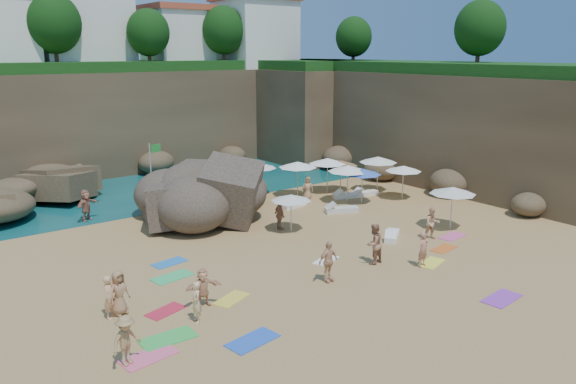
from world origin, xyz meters
TOP-DOWN VIEW (x-y plane):
  - ground at (0.00, 0.00)m, footprint 120.00×120.00m
  - seawater at (0.00, 30.00)m, footprint 120.00×120.00m
  - cliff_back at (2.00, 25.00)m, footprint 44.00×8.00m
  - cliff_right at (19.00, 8.00)m, footprint 8.00×30.00m
  - cliff_corner at (17.00, 20.00)m, footprint 10.00×12.00m
  - clifftop_buildings at (2.96, 25.79)m, footprint 28.48×9.48m
  - clifftop_trees at (4.78, 19.52)m, footprint 35.60×23.82m
  - rock_outcrop at (-1.03, 7.94)m, footprint 10.03×8.86m
  - flag_pole at (-2.58, 10.66)m, footprint 0.81×0.26m
  - parasol_0 at (-1.70, 10.39)m, footprint 2.00×2.00m
  - parasol_1 at (4.72, 9.88)m, footprint 2.37×2.37m
  - parasol_2 at (8.14, 4.74)m, footprint 2.62×2.62m
  - parasol_3 at (8.87, 7.58)m, footprint 2.57×2.57m
  - parasol_4 at (11.75, 3.25)m, footprint 2.38×2.38m
  - parasol_5 at (1.59, 2.18)m, footprint 2.21×2.21m
  - parasol_6 at (9.83, 7.24)m, footprint 2.35×2.35m
  - parasol_7 at (6.51, 7.90)m, footprint 2.56×2.56m
  - parasol_8 at (11.87, 5.67)m, footprint 2.63×2.63m
  - parasol_10 at (8.78, 4.06)m, footprint 2.43×2.43m
  - parasol_11 at (8.97, -2.77)m, footprint 2.52×2.52m
  - lounger_0 at (1.68, 8.94)m, footprint 1.86×1.02m
  - lounger_1 at (6.32, 3.27)m, footprint 2.15×1.45m
  - lounger_2 at (4.69, 5.99)m, footprint 1.86×0.86m
  - lounger_3 at (9.01, 5.68)m, footprint 2.00×1.22m
  - lounger_4 at (10.39, 5.35)m, footprint 1.93×0.82m
  - lounger_5 at (5.14, -1.97)m, footprint 1.86×1.61m
  - towel_0 at (-6.72, -6.56)m, footprint 1.97×1.20m
  - towel_1 at (-9.98, -5.40)m, footprint 1.91×1.12m
  - towel_3 at (-8.96, -4.68)m, footprint 1.94×1.00m
  - towel_4 at (-5.56, -3.28)m, footprint 1.74×1.31m
  - towel_5 at (0.25, -2.32)m, footprint 1.61×1.20m
  - towel_6 at (3.10, -9.76)m, footprint 1.92×1.10m
  - towel_7 at (-8.13, -2.69)m, footprint 1.66×1.15m
  - towel_8 at (-5.82, 1.83)m, footprint 1.70×1.03m
  - towel_9 at (7.93, -3.72)m, footprint 1.76×1.03m
  - towel_10 at (5.99, -4.67)m, footprint 1.61×0.97m
  - towel_11 at (-6.46, 0.20)m, footprint 1.90×1.12m
  - towel_12 at (3.96, -5.54)m, footprint 1.69×1.18m
  - person_stand_0 at (-9.96, -1.95)m, footprint 0.71×0.71m
  - person_stand_1 at (1.75, -3.92)m, footprint 1.01×0.83m
  - person_stand_2 at (3.17, 8.79)m, footprint 1.33×0.88m
  - person_stand_3 at (1.27, 2.80)m, footprint 0.54×1.03m
  - person_stand_4 at (6.60, 6.95)m, footprint 0.86×0.74m
  - person_stand_5 at (-6.67, 10.99)m, footprint 1.71×1.35m
  - person_stand_6 at (-7.57, -4.16)m, footprint 0.48×0.63m
  - person_lie_0 at (-10.70, -5.45)m, footprint 1.59×1.93m
  - person_lie_1 at (-1.33, -4.25)m, footprint 1.17×1.86m
  - person_lie_2 at (-9.60, -1.92)m, footprint 1.34×1.89m
  - person_lie_3 at (-6.73, -3.13)m, footprint 1.66×1.75m
  - person_lie_4 at (3.27, -5.57)m, footprint 0.60×1.61m
  - person_lie_5 at (6.67, -3.32)m, footprint 1.54×1.85m

SIDE VIEW (x-z plane):
  - ground at x=0.00m, z-range 0.00..0.00m
  - rock_outcrop at x=-1.03m, z-range -1.66..1.66m
  - seawater at x=0.00m, z-range 0.00..0.00m
  - towel_5 at x=0.25m, z-range 0.00..0.03m
  - towel_7 at x=-8.13m, z-range 0.00..0.03m
  - towel_10 at x=5.99m, z-range 0.00..0.03m
  - towel_12 at x=3.96m, z-range 0.00..0.03m
  - towel_4 at x=-5.56m, z-range 0.00..0.03m
  - towel_8 at x=-5.82m, z-range 0.00..0.03m
  - towel_9 at x=7.93m, z-range 0.00..0.03m
  - towel_11 at x=-6.46m, z-range 0.00..0.03m
  - towel_1 at x=-9.98m, z-range 0.00..0.03m
  - towel_6 at x=3.10m, z-range 0.00..0.03m
  - towel_0 at x=-6.72m, z-range 0.00..0.03m
  - towel_3 at x=-8.96m, z-range 0.00..0.03m
  - lounger_0 at x=1.68m, z-range 0.00..0.28m
  - lounger_2 at x=4.69m, z-range 0.00..0.28m
  - lounger_5 at x=5.14m, z-range 0.00..0.29m
  - lounger_4 at x=10.39m, z-range 0.00..0.29m
  - lounger_3 at x=9.01m, z-range 0.00..0.29m
  - lounger_1 at x=6.32m, z-range 0.00..0.32m
  - person_lie_4 at x=3.27m, z-range 0.00..0.38m
  - person_lie_3 at x=-6.73m, z-range 0.00..0.40m
  - person_lie_1 at x=-1.33m, z-range 0.00..0.44m
  - person_lie_0 at x=-10.70m, z-range 0.00..0.44m
  - person_lie_2 at x=-9.60m, z-range 0.00..0.46m
  - person_lie_5 at x=6.67m, z-range 0.00..0.63m
  - person_stand_4 at x=6.60m, z-range 0.00..1.54m
  - person_stand_6 at x=-7.57m, z-range 0.00..1.56m
  - person_stand_0 at x=-9.96m, z-range 0.00..1.66m
  - person_stand_3 at x=1.27m, z-range 0.00..1.68m
  - person_stand_5 at x=-6.67m, z-range 0.00..1.85m
  - person_stand_2 at x=3.17m, z-range 0.00..1.90m
  - person_stand_1 at x=1.75m, z-range 0.00..1.92m
  - parasol_0 at x=-1.70m, z-range 0.79..2.68m
  - parasol_5 at x=1.59m, z-range 0.87..2.96m
  - parasol_6 at x=9.83m, z-range 0.93..3.15m
  - parasol_1 at x=4.72m, z-range 0.94..3.18m
  - parasol_4 at x=11.75m, z-range 0.94..3.19m
  - parasol_10 at x=8.78m, z-range 0.96..3.25m
  - parasol_11 at x=8.97m, z-range 1.00..3.38m
  - parasol_7 at x=6.51m, z-range 1.01..3.43m
  - parasol_3 at x=8.87m, z-range 1.02..3.45m
  - parasol_2 at x=8.14m, z-range 1.04..3.51m
  - parasol_8 at x=11.87m, z-range 1.04..3.53m
  - flag_pole at x=-2.58m, z-range 0.58..4.78m
  - cliff_back at x=2.00m, z-range 0.00..8.00m
  - cliff_right at x=19.00m, z-range 0.00..8.00m
  - cliff_corner at x=17.00m, z-range 0.00..8.00m
  - clifftop_buildings at x=2.96m, z-range 7.74..14.74m
  - clifftop_trees at x=4.78m, z-range 9.06..13.46m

